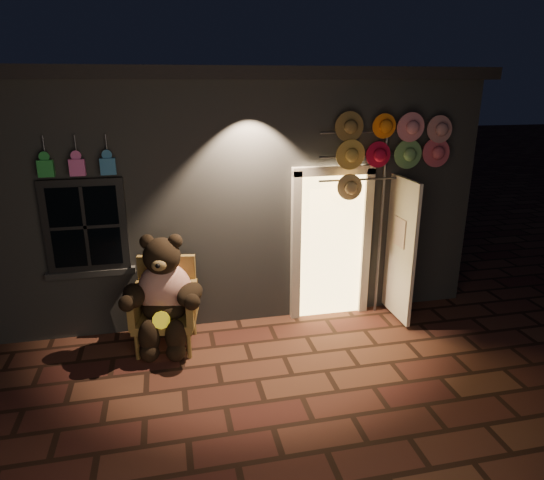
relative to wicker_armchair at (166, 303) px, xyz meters
name	(u,v)px	position (x,y,z in m)	size (l,w,h in m)	color
ground	(257,380)	(0.98, -1.08, -0.57)	(60.00, 60.00, 0.00)	brown
shop_building	(215,171)	(0.99, 2.91, 1.17)	(7.30, 5.95, 3.51)	slate
wicker_armchair	(166,303)	(0.00, 0.00, 0.00)	(0.88, 0.82, 1.13)	olive
teddy_bear	(164,294)	(-0.02, -0.14, 0.20)	(1.07, 0.90, 1.49)	#B13112
hat_rack	(389,150)	(3.04, 0.20, 1.84)	(1.84, 0.22, 2.88)	#59595E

